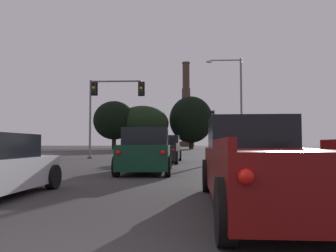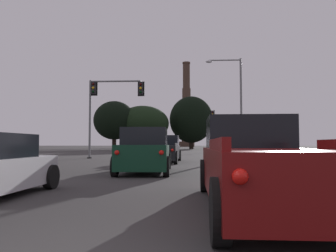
{
  "view_description": "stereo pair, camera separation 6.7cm",
  "coord_description": "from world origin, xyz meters",
  "px_view_note": "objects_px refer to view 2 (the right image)",
  "views": [
    {
      "loc": [
        1.5,
        -2.49,
        1.18
      ],
      "look_at": [
        -0.81,
        44.06,
        3.8
      ],
      "focal_mm": 35.0,
      "sensor_mm": 36.0,
      "label": 1
    },
    {
      "loc": [
        1.57,
        -2.49,
        1.18
      ],
      "look_at": [
        -0.81,
        44.06,
        3.8
      ],
      "focal_mm": 35.0,
      "sensor_mm": 36.0,
      "label": 2
    }
  ],
  "objects_px": {
    "pickup_truck_center_lane_front": "(163,150)",
    "suv_center_lane_second": "(145,151)",
    "pickup_truck_right_lane_third": "(260,164)",
    "traffic_light_far_right": "(214,125)",
    "traffic_light_overhead_left": "(107,99)",
    "street_lamp": "(236,97)",
    "smokestack": "(187,113)"
  },
  "relations": [
    {
      "from": "suv_center_lane_second",
      "to": "smokestack",
      "type": "distance_m",
      "value": 151.83
    },
    {
      "from": "traffic_light_overhead_left",
      "to": "street_lamp",
      "type": "height_order",
      "value": "street_lamp"
    },
    {
      "from": "pickup_truck_right_lane_third",
      "to": "pickup_truck_center_lane_front",
      "type": "distance_m",
      "value": 15.78
    },
    {
      "from": "suv_center_lane_second",
      "to": "traffic_light_far_right",
      "type": "height_order",
      "value": "traffic_light_far_right"
    },
    {
      "from": "street_lamp",
      "to": "smokestack",
      "type": "bearing_deg",
      "value": 91.71
    },
    {
      "from": "pickup_truck_right_lane_third",
      "to": "suv_center_lane_second",
      "type": "bearing_deg",
      "value": 113.83
    },
    {
      "from": "street_lamp",
      "to": "pickup_truck_center_lane_front",
      "type": "bearing_deg",
      "value": -123.4
    },
    {
      "from": "pickup_truck_center_lane_front",
      "to": "suv_center_lane_second",
      "type": "relative_size",
      "value": 1.12
    },
    {
      "from": "pickup_truck_center_lane_front",
      "to": "street_lamp",
      "type": "xyz_separation_m",
      "value": [
        6.34,
        9.61,
        4.97
      ]
    },
    {
      "from": "smokestack",
      "to": "suv_center_lane_second",
      "type": "bearing_deg",
      "value": -90.99
    },
    {
      "from": "pickup_truck_right_lane_third",
      "to": "traffic_light_far_right",
      "type": "distance_m",
      "value": 44.99
    },
    {
      "from": "traffic_light_overhead_left",
      "to": "street_lamp",
      "type": "relative_size",
      "value": 0.7
    },
    {
      "from": "traffic_light_far_right",
      "to": "smokestack",
      "type": "relative_size",
      "value": 0.15
    },
    {
      "from": "traffic_light_overhead_left",
      "to": "pickup_truck_right_lane_third",
      "type": "bearing_deg",
      "value": -69.02
    },
    {
      "from": "traffic_light_far_right",
      "to": "traffic_light_overhead_left",
      "type": "xyz_separation_m",
      "value": [
        -11.04,
        -23.9,
        0.78
      ]
    },
    {
      "from": "pickup_truck_right_lane_third",
      "to": "smokestack",
      "type": "distance_m",
      "value": 159.24
    },
    {
      "from": "traffic_light_far_right",
      "to": "street_lamp",
      "type": "relative_size",
      "value": 0.69
    },
    {
      "from": "pickup_truck_right_lane_third",
      "to": "pickup_truck_center_lane_front",
      "type": "bearing_deg",
      "value": 101.67
    },
    {
      "from": "traffic_light_far_right",
      "to": "traffic_light_overhead_left",
      "type": "height_order",
      "value": "traffic_light_overhead_left"
    },
    {
      "from": "suv_center_lane_second",
      "to": "traffic_light_far_right",
      "type": "bearing_deg",
      "value": 78.97
    },
    {
      "from": "suv_center_lane_second",
      "to": "traffic_light_overhead_left",
      "type": "xyz_separation_m",
      "value": [
        -4.88,
        13.39,
        4.14
      ]
    },
    {
      "from": "pickup_truck_center_lane_front",
      "to": "traffic_light_overhead_left",
      "type": "bearing_deg",
      "value": 135.9
    },
    {
      "from": "suv_center_lane_second",
      "to": "traffic_light_overhead_left",
      "type": "distance_m",
      "value": 14.84
    },
    {
      "from": "smokestack",
      "to": "traffic_light_overhead_left",
      "type": "bearing_deg",
      "value": -93.12
    },
    {
      "from": "pickup_truck_center_lane_front",
      "to": "street_lamp",
      "type": "bearing_deg",
      "value": 58.63
    },
    {
      "from": "pickup_truck_right_lane_third",
      "to": "pickup_truck_center_lane_front",
      "type": "relative_size",
      "value": 1.0
    },
    {
      "from": "pickup_truck_center_lane_front",
      "to": "smokestack",
      "type": "relative_size",
      "value": 0.13
    },
    {
      "from": "pickup_truck_right_lane_third",
      "to": "traffic_light_far_right",
      "type": "bearing_deg",
      "value": 87.3
    },
    {
      "from": "pickup_truck_center_lane_front",
      "to": "street_lamp",
      "type": "height_order",
      "value": "street_lamp"
    },
    {
      "from": "traffic_light_overhead_left",
      "to": "suv_center_lane_second",
      "type": "bearing_deg",
      "value": -69.97
    },
    {
      "from": "smokestack",
      "to": "traffic_light_far_right",
      "type": "bearing_deg",
      "value": -88.21
    },
    {
      "from": "suv_center_lane_second",
      "to": "smokestack",
      "type": "height_order",
      "value": "smokestack"
    }
  ]
}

